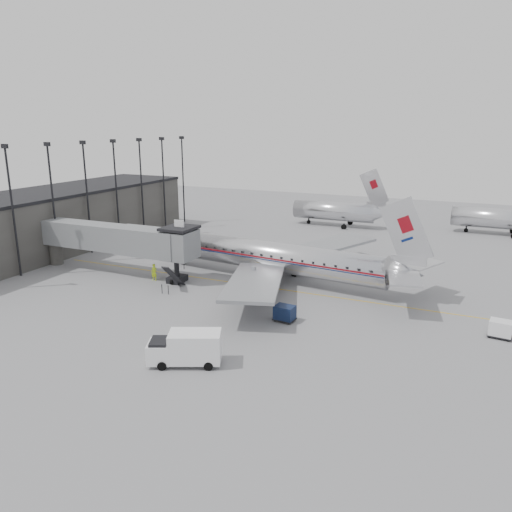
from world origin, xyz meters
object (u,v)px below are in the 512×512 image
Objects in this scene: service_van at (186,348)px; baggage_cart_navy at (285,313)px; airliner at (276,257)px; baggage_cart_white at (501,329)px; ramp_worker at (154,272)px.

service_van reaches higher than baggage_cart_navy.
baggage_cart_white is (23.17, -6.92, -1.93)m from airliner.
airliner is 12.43m from baggage_cart_navy.
service_van is at bearing -138.69° from baggage_cart_white.
service_van is at bearing -54.95° from ramp_worker.
baggage_cart_navy is at bearing -22.64° from ramp_worker.
service_van is 11.53m from baggage_cart_navy.
baggage_cart_white is at bearing -8.29° from ramp_worker.
service_van reaches higher than ramp_worker.
airliner is 5.89× the size of service_van.
airliner is 22.09m from service_van.
baggage_cart_white is 1.04× the size of ramp_worker.
baggage_cart_navy is at bearing -160.60° from baggage_cart_white.
airliner is 24.26m from baggage_cart_white.
service_van is 2.98× the size of ramp_worker.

